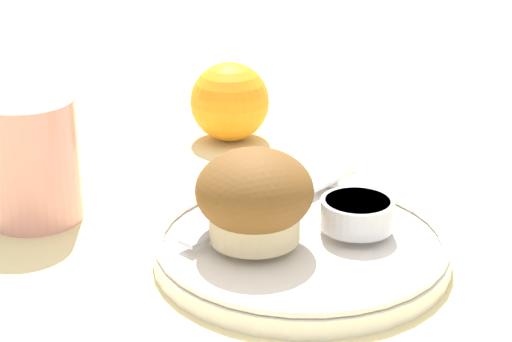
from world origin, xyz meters
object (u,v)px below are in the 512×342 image
object	(u,v)px
muffin	(254,197)
orange_fruit	(230,102)
butter_knife	(275,203)
juice_glass	(32,160)

from	to	relation	value
muffin	orange_fruit	size ratio (longest dim) A/B	1.07
muffin	butter_knife	xyz separation A→B (m)	(0.05, 0.03, -0.03)
muffin	juice_glass	distance (m)	0.19
butter_knife	orange_fruit	xyz separation A→B (m)	(0.10, 0.19, 0.02)
butter_knife	orange_fruit	bearing A→B (deg)	54.00
muffin	juice_glass	size ratio (longest dim) A/B	0.84
orange_fruit	juice_glass	bearing A→B (deg)	-167.99
butter_knife	orange_fruit	size ratio (longest dim) A/B	2.42
orange_fruit	juice_glass	size ratio (longest dim) A/B	0.79
butter_knife	juice_glass	distance (m)	0.20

